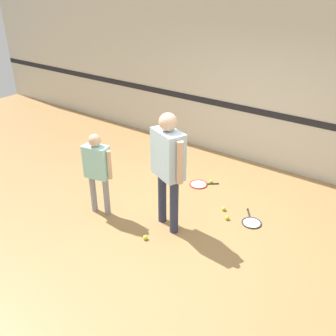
% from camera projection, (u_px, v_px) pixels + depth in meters
% --- Properties ---
extents(ground_plane, '(16.00, 16.00, 0.00)m').
position_uv_depth(ground_plane, '(182.00, 229.00, 5.41)').
color(ground_plane, '#A87F4C').
extents(wall_back, '(16.00, 0.07, 3.20)m').
position_uv_depth(wall_back, '(270.00, 82.00, 6.58)').
color(wall_back, beige).
rests_on(wall_back, ground_plane).
extents(person_instructor, '(0.62, 0.43, 1.73)m').
position_uv_depth(person_instructor, '(168.00, 160.00, 4.99)').
color(person_instructor, '#2D334C').
rests_on(person_instructor, ground_plane).
extents(person_student_left, '(0.48, 0.27, 1.30)m').
position_uv_depth(person_student_left, '(97.00, 166.00, 5.43)').
color(person_student_left, gray).
rests_on(person_student_left, ground_plane).
extents(racket_spare_on_floor, '(0.50, 0.47, 0.03)m').
position_uv_depth(racket_spare_on_floor, '(199.00, 184.00, 6.54)').
color(racket_spare_on_floor, red).
rests_on(racket_spare_on_floor, ground_plane).
extents(racket_second_spare, '(0.43, 0.51, 0.03)m').
position_uv_depth(racket_second_spare, '(251.00, 222.00, 5.54)').
color(racket_second_spare, '#28282D').
rests_on(racket_second_spare, ground_plane).
extents(tennis_ball_near_instructor, '(0.07, 0.07, 0.07)m').
position_uv_depth(tennis_ball_near_instructor, '(145.00, 237.00, 5.18)').
color(tennis_ball_near_instructor, '#CCE038').
rests_on(tennis_ball_near_instructor, ground_plane).
extents(tennis_ball_by_spare_racket, '(0.07, 0.07, 0.07)m').
position_uv_depth(tennis_ball_by_spare_racket, '(211.00, 182.00, 6.58)').
color(tennis_ball_by_spare_racket, '#CCE038').
rests_on(tennis_ball_by_spare_racket, ground_plane).
extents(tennis_ball_stray_left, '(0.07, 0.07, 0.07)m').
position_uv_depth(tennis_ball_stray_left, '(224.00, 209.00, 5.82)').
color(tennis_ball_stray_left, '#CCE038').
rests_on(tennis_ball_stray_left, ground_plane).
extents(tennis_ball_stray_right, '(0.07, 0.07, 0.07)m').
position_uv_depth(tennis_ball_stray_right, '(227.00, 218.00, 5.60)').
color(tennis_ball_stray_right, '#CCE038').
rests_on(tennis_ball_stray_right, ground_plane).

